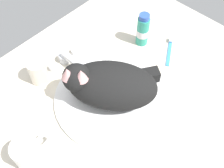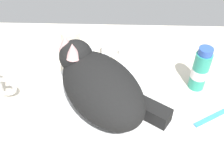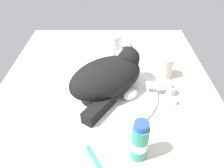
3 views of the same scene
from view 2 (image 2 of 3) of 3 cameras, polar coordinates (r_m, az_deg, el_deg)
The scene contains 9 objects.
ground_plane at distance 71.69cm, azimuth -2.00°, elevation -5.97°, with size 110.00×82.50×3.00cm, color beige.
sink_basin at distance 70.16cm, azimuth -2.04°, elevation -4.90°, with size 37.33×37.33×1.03cm, color white.
faucet at distance 84.94cm, azimuth -1.20°, elevation 6.98°, with size 13.12×11.06×5.20cm.
cat at distance 65.68cm, azimuth -2.60°, elevation -0.09°, with size 31.85×31.88×15.55cm.
rinse_cup at distance 85.97cm, azimuth -8.61°, elevation 8.64°, with size 6.00×6.00×8.74cm.
soap_dish at distance 92.81cm, azimuth -15.61°, elevation 7.49°, with size 9.00×6.40×1.20cm, color white.
soap_bar at distance 91.87cm, azimuth -15.80°, elevation 8.33°, with size 6.11×4.43×2.14cm, color white.
toothpaste_bottle at distance 75.84cm, azimuth 18.21°, elevation 2.87°, with size 4.48×4.48×13.18cm.
toothbrush at distance 73.89cm, azimuth 21.66°, elevation -5.78°, with size 12.33×8.02×1.60cm.
Camera 2 is at (4.02, -46.19, 53.17)cm, focal length 43.13 mm.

